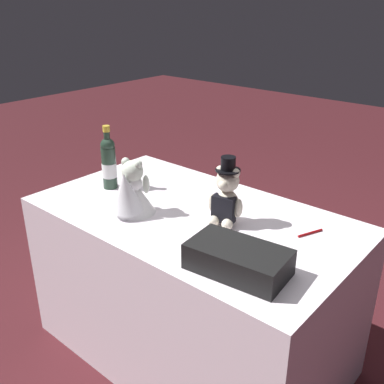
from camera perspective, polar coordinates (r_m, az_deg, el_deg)
ground_plane at (r=2.38m, az=0.00°, el=-19.31°), size 12.00×12.00×0.00m
reception_table at (r=2.14m, az=0.00°, el=-11.85°), size 1.42×0.81×0.76m
teddy_bear_groom at (r=1.82m, az=4.37°, el=-0.71°), size 0.15×0.14×0.29m
teddy_bear_bride at (r=1.92m, az=-7.76°, el=0.07°), size 0.19×0.23×0.24m
champagne_bottle at (r=2.19m, az=-10.55°, el=3.74°), size 0.07×0.07×0.31m
signing_pen at (r=1.84m, az=14.95°, el=-5.04°), size 0.06×0.12×0.01m
gift_case_black at (r=1.54m, az=5.88°, el=-8.53°), size 0.36×0.22×0.09m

